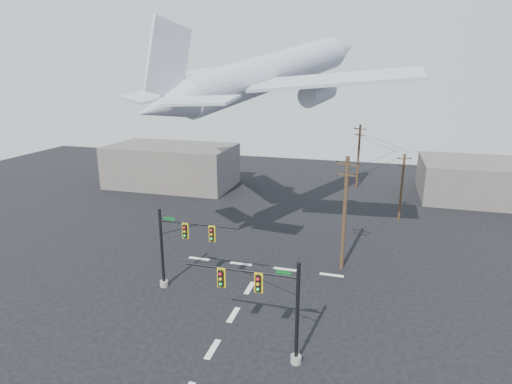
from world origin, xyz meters
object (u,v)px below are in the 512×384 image
(utility_pole_a, at_px, (345,212))
(airliner, at_px, (272,73))
(utility_pole_c, at_px, (358,155))
(utility_pole_b, at_px, (402,187))
(signal_mast_near, at_px, (271,307))
(signal_mast_far, at_px, (178,248))

(utility_pole_a, distance_m, airliner, 14.52)
(utility_pole_a, xyz_separation_m, airliner, (-7.67, 5.28, 11.15))
(utility_pole_a, height_order, utility_pole_c, utility_pole_a)
(utility_pole_b, height_order, utility_pole_c, utility_pole_c)
(signal_mast_near, relative_size, utility_pole_b, 0.91)
(utility_pole_a, bearing_deg, utility_pole_c, 107.77)
(signal_mast_near, relative_size, utility_pole_c, 0.76)
(signal_mast_far, xyz_separation_m, airliner, (4.23, 12.34, 12.82))
(signal_mast_far, bearing_deg, signal_mast_near, -35.25)
(utility_pole_a, distance_m, utility_pole_b, 15.12)
(signal_mast_far, xyz_separation_m, utility_pole_c, (11.74, 34.46, 1.34))
(utility_pole_a, height_order, utility_pole_b, utility_pole_a)
(signal_mast_far, relative_size, airliner, 0.23)
(utility_pole_b, bearing_deg, signal_mast_far, -145.37)
(signal_mast_near, bearing_deg, signal_mast_far, 144.75)
(signal_mast_far, xyz_separation_m, utility_pole_b, (17.14, 21.20, 0.55))
(signal_mast_far, bearing_deg, utility_pole_c, 71.18)
(signal_mast_near, height_order, utility_pole_c, utility_pole_c)
(airliner, bearing_deg, utility_pole_b, -30.71)
(utility_pole_c, bearing_deg, utility_pole_b, -47.84)
(utility_pole_c, relative_size, airliner, 0.32)
(signal_mast_near, bearing_deg, airliner, 104.07)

